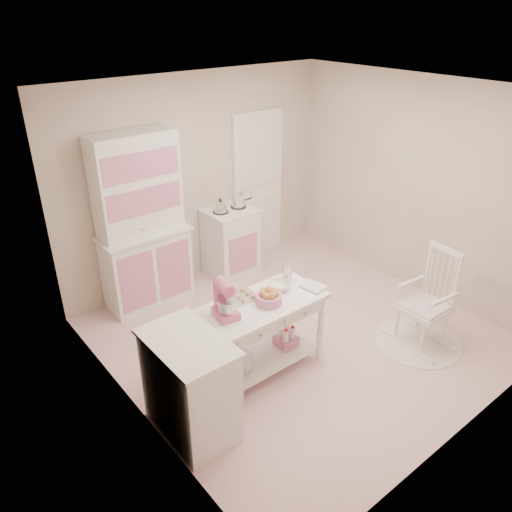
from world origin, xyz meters
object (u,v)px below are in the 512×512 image
(stove, at_px, (230,242))
(rocking_chair, at_px, (426,299))
(stand_mixer, at_px, (226,300))
(hutch, at_px, (142,223))
(base_cabinet, at_px, (190,386))
(bread_basket, at_px, (269,299))
(work_table, at_px, (264,336))

(stove, relative_size, rocking_chair, 0.84)
(rocking_chair, relative_size, stand_mixer, 3.24)
(hutch, xyz_separation_m, base_cabinet, (-0.70, -2.08, -0.58))
(hutch, xyz_separation_m, stove, (1.20, -0.05, -0.58))
(stove, height_order, stand_mixer, stand_mixer)
(base_cabinet, height_order, stand_mixer, stand_mixer)
(stove, bearing_deg, hutch, 177.61)
(stove, bearing_deg, rocking_chair, -75.67)
(rocking_chair, bearing_deg, bread_basket, 162.25)
(stove, height_order, work_table, stove)
(rocking_chair, bearing_deg, stand_mixer, 165.17)
(rocking_chair, height_order, work_table, rocking_chair)
(stove, height_order, base_cabinet, same)
(stove, xyz_separation_m, work_table, (-0.94, -1.82, -0.06))
(stove, distance_m, work_table, 2.05)
(hutch, height_order, work_table, hutch)
(rocking_chair, relative_size, bread_basket, 4.40)
(base_cabinet, xyz_separation_m, bread_basket, (0.98, 0.16, 0.39))
(work_table, distance_m, stand_mixer, 0.71)
(rocking_chair, relative_size, work_table, 0.92)
(stove, xyz_separation_m, stand_mixer, (-1.36, -1.80, 0.51))
(base_cabinet, distance_m, bread_basket, 1.07)
(rocking_chair, bearing_deg, stove, 109.76)
(work_table, bearing_deg, stand_mixer, 177.27)
(hutch, xyz_separation_m, work_table, (0.26, -1.87, -0.64))
(hutch, bearing_deg, stove, -2.39)
(stand_mixer, xyz_separation_m, bread_basket, (0.44, -0.07, -0.12))
(stove, xyz_separation_m, rocking_chair, (0.65, -2.54, 0.09))
(stove, height_order, rocking_chair, rocking_chair)
(base_cabinet, distance_m, rocking_chair, 2.60)
(stove, bearing_deg, stand_mixer, -127.04)
(hutch, height_order, rocking_chair, hutch)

